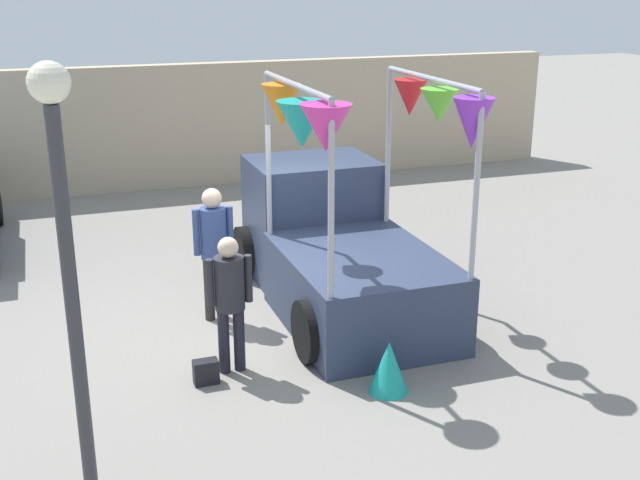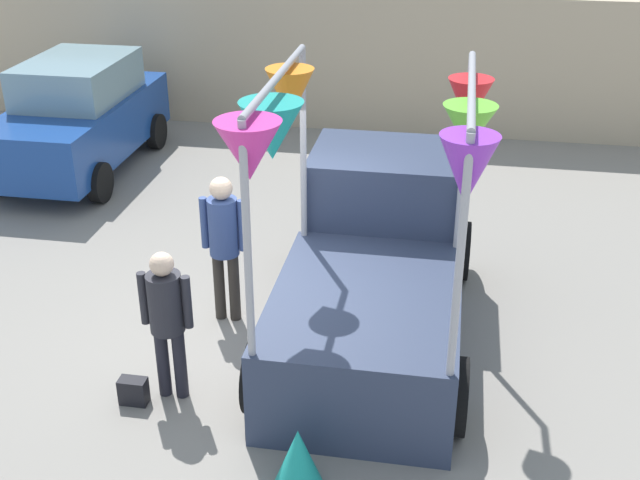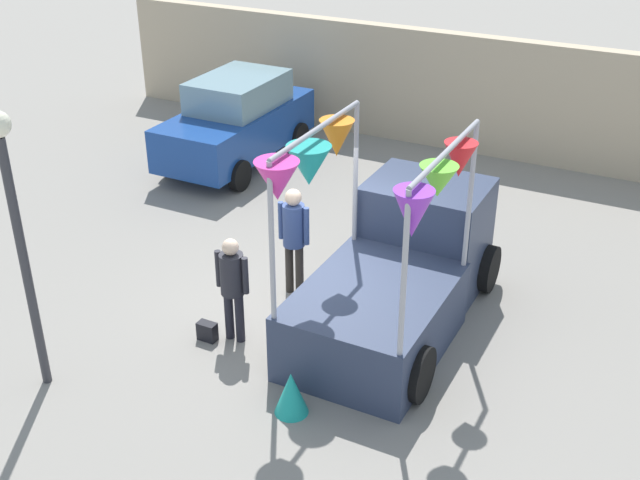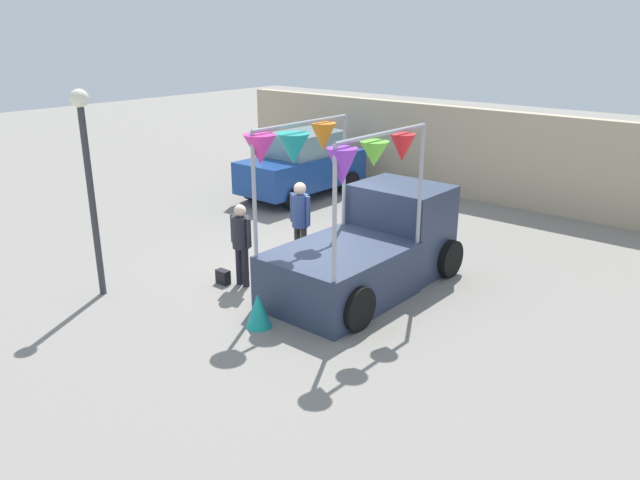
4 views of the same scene
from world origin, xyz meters
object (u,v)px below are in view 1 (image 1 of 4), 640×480
object	(u,v)px
person_customer	(230,292)
handbag	(206,372)
person_vendor	(214,241)
vendor_truck	(334,239)
folded_kite_bundle_teal	(389,367)
street_lamp	(65,231)

from	to	relation	value
person_customer	handbag	xyz separation A→B (m)	(-0.35, -0.20, -0.84)
person_customer	person_vendor	bearing A→B (deg)	84.50
handbag	vendor_truck	bearing A→B (deg)	39.79
handbag	folded_kite_bundle_teal	bearing A→B (deg)	-24.54
vendor_truck	handbag	world-z (taller)	vendor_truck
handbag	street_lamp	world-z (taller)	street_lamp
person_customer	person_vendor	distance (m)	1.53
handbag	folded_kite_bundle_teal	size ratio (longest dim) A/B	0.47
street_lamp	folded_kite_bundle_teal	size ratio (longest dim) A/B	6.31
person_customer	person_vendor	size ratio (longest dim) A/B	0.91
person_customer	person_vendor	xyz separation A→B (m)	(0.15, 1.52, 0.11)
vendor_truck	person_vendor	bearing A→B (deg)	-175.92
vendor_truck	street_lamp	xyz separation A→B (m)	(-3.58, -3.63, 1.58)
vendor_truck	handbag	bearing A→B (deg)	-140.21
person_customer	street_lamp	bearing A→B (deg)	-130.81
street_lamp	person_vendor	bearing A→B (deg)	62.02
handbag	street_lamp	bearing A→B (deg)	-127.39
vendor_truck	handbag	size ratio (longest dim) A/B	14.63
vendor_truck	person_customer	xyz separation A→B (m)	(-1.86, -1.64, 0.08)
street_lamp	person_customer	bearing A→B (deg)	49.19
person_customer	vendor_truck	bearing A→B (deg)	41.41
person_customer	street_lamp	world-z (taller)	street_lamp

